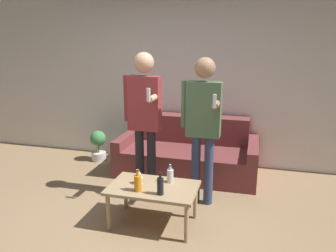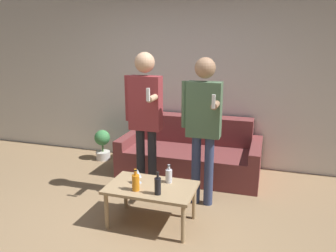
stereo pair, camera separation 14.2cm
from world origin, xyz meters
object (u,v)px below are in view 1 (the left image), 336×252
Objects in this scene: person_standing_left at (144,112)px; person_standing_right at (203,119)px; couch at (188,154)px; bottle_orange at (138,183)px; coffee_table at (153,191)px.

person_standing_right is at bearing -1.20° from person_standing_left.
couch is 8.71× the size of bottle_orange.
person_standing_right is (0.52, 0.73, 0.51)m from bottle_orange.
coffee_table is 0.52× the size of person_standing_left.
coffee_table is 0.23m from bottle_orange.
person_standing_right is at bearing -68.85° from couch.
coffee_table is 0.53× the size of person_standing_right.
bottle_orange is (-0.11, -0.13, 0.14)m from coffee_table.
couch reaches higher than bottle_orange.
bottle_orange is 0.13× the size of person_standing_right.
coffee_table is 0.97m from person_standing_left.
person_standing_left is (-0.35, -0.88, 0.78)m from couch.
bottle_orange is at bearing -96.03° from couch.
person_standing_left reaches higher than bottle_orange.
bottle_orange is 0.94m from person_standing_left.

